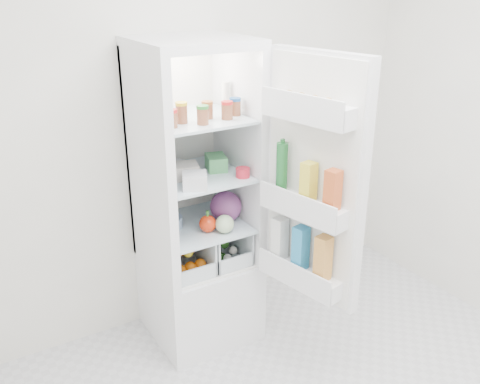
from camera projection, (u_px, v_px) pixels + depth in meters
room_walls at (388, 123)px, 1.96m from camera, size 3.02×3.02×2.61m
refrigerator at (194, 232)px, 3.21m from camera, size 0.60×0.60×1.80m
shelf_low at (199, 225)px, 3.13m from camera, size 0.49×0.53×0.01m
shelf_mid at (197, 175)px, 3.01m from camera, size 0.49×0.53×0.02m
shelf_top at (195, 118)px, 2.89m from camera, size 0.49×0.53×0.02m
crisper_left at (181, 250)px, 3.12m from camera, size 0.23×0.46×0.22m
crisper_right at (218, 240)px, 3.24m from camera, size 0.23×0.46×0.22m
condiment_jars at (198, 113)px, 2.79m from camera, size 0.46×0.32×0.08m
squeeze_bottle at (226, 96)px, 2.99m from camera, size 0.06×0.06×0.16m
tub_white at (195, 181)px, 2.80m from camera, size 0.17×0.17×0.08m
tub_cream at (186, 171)px, 2.94m from camera, size 0.17×0.17×0.08m
tin_red at (243, 173)px, 2.95m from camera, size 0.10×0.10×0.05m
foil_tray at (174, 166)px, 3.08m from camera, size 0.17×0.14×0.04m
tub_green at (216, 163)px, 3.06m from camera, size 0.14×0.17×0.08m
red_cabbage at (226, 207)px, 3.13m from camera, size 0.18×0.18×0.18m
bell_pepper at (208, 224)px, 3.01m from camera, size 0.10×0.10×0.10m
mushroom_bowl at (170, 222)px, 3.06m from camera, size 0.15×0.15×0.07m
salad_bag at (225, 224)px, 3.00m from camera, size 0.11×0.11×0.11m
citrus_pile at (183, 256)px, 3.10m from camera, size 0.20×0.31×0.16m
veg_pile at (219, 246)px, 3.25m from camera, size 0.16×0.30×0.10m
fridge_door at (311, 188)px, 2.72m from camera, size 0.28×0.60×1.30m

